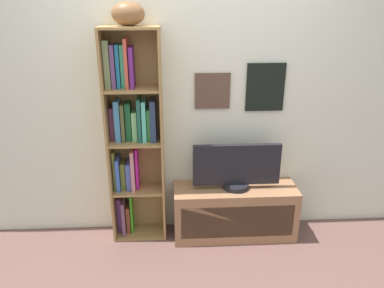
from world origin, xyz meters
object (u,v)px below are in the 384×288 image
at_px(bookshelf, 132,136).
at_px(tv_stand, 234,211).
at_px(television, 237,167).
at_px(football, 128,14).

height_order(bookshelf, tv_stand, bookshelf).
height_order(tv_stand, television, television).
height_order(football, tv_stand, football).
xyz_separation_m(football, tv_stand, (0.83, -0.06, -1.65)).
distance_m(bookshelf, football, 0.95).
relative_size(football, tv_stand, 0.23).
xyz_separation_m(football, television, (0.83, -0.05, -1.22)).
bearing_deg(television, bookshelf, 174.43).
bearing_deg(tv_stand, football, 176.16).
relative_size(bookshelf, tv_stand, 1.70).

